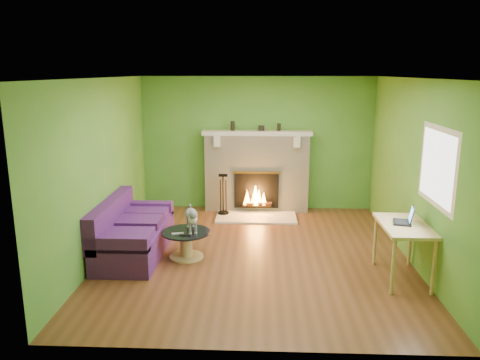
{
  "coord_description": "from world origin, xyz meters",
  "views": [
    {
      "loc": [
        0.07,
        -6.61,
        2.69
      ],
      "look_at": [
        -0.24,
        0.4,
        1.06
      ],
      "focal_mm": 35.0,
      "sensor_mm": 36.0,
      "label": 1
    }
  ],
  "objects_px": {
    "coffee_table": "(186,242)",
    "cat": "(192,218)",
    "sofa": "(131,233)",
    "desk": "(404,231)"
  },
  "relations": [
    {
      "from": "cat",
      "to": "sofa",
      "type": "bearing_deg",
      "value": 161.49
    },
    {
      "from": "coffee_table",
      "to": "cat",
      "type": "bearing_deg",
      "value": 32.01
    },
    {
      "from": "sofa",
      "to": "desk",
      "type": "xyz_separation_m",
      "value": [
        3.81,
        -0.71,
        0.34
      ]
    },
    {
      "from": "cat",
      "to": "desk",
      "type": "bearing_deg",
      "value": -27.02
    },
    {
      "from": "coffee_table",
      "to": "cat",
      "type": "distance_m",
      "value": 0.38
    },
    {
      "from": "coffee_table",
      "to": "desk",
      "type": "xyz_separation_m",
      "value": [
        2.96,
        -0.59,
        0.43
      ]
    },
    {
      "from": "sofa",
      "to": "cat",
      "type": "distance_m",
      "value": 0.97
    },
    {
      "from": "sofa",
      "to": "coffee_table",
      "type": "bearing_deg",
      "value": -7.74
    },
    {
      "from": "sofa",
      "to": "coffee_table",
      "type": "relative_size",
      "value": 2.59
    },
    {
      "from": "sofa",
      "to": "desk",
      "type": "distance_m",
      "value": 3.89
    }
  ]
}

